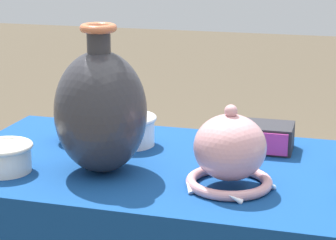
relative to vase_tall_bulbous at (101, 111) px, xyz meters
The scene contains 7 objects.
display_table 0.31m from the vase_tall_bulbous, 20.40° to the left, with size 1.16×0.59×0.69m.
vase_tall_bulbous is the anchor object (origin of this frame).
vase_dome_bell 0.30m from the vase_tall_bulbous, ahead, with size 0.19×0.20×0.18m.
mosaic_tile_box 0.44m from the vase_tall_bulbous, 36.87° to the left, with size 0.13×0.11×0.07m.
cup_wide_ivory 0.24m from the vase_tall_bulbous, 162.87° to the right, with size 0.13×0.13×0.07m.
cup_wide_porcelain 0.22m from the vase_tall_bulbous, 90.85° to the left, with size 0.14×0.14×0.08m.
jar_round_slate 0.25m from the vase_tall_bulbous, 127.95° to the left, with size 0.11×0.11×0.13m.
Camera 1 is at (0.33, -1.39, 1.20)m, focal length 70.00 mm.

